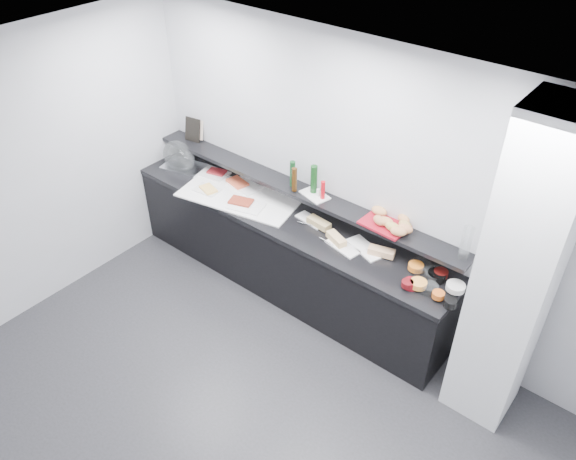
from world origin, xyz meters
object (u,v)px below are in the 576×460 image
Objects in this scene: carafe at (466,243)px; bread_tray at (385,224)px; cloche_base at (184,167)px; sandwich_plate_mid at (343,247)px; condiment_tray at (315,195)px; framed_print at (193,130)px.

bread_tray is at bearing -178.64° from carafe.
carafe reaches higher than cloche_base.
cloche_base is at bearing -170.10° from sandwich_plate_mid.
bread_tray reaches higher than condiment_tray.
framed_print reaches higher than sandwich_plate_mid.
carafe reaches higher than sandwich_plate_mid.
carafe reaches higher than framed_print.
framed_print is 0.92× the size of condiment_tray.
sandwich_plate_mid is at bearing -9.78° from condiment_tray.
carafe is at bearing 15.05° from condiment_tray.
framed_print is 0.65× the size of bread_tray.
condiment_tray is 0.94× the size of carafe.
sandwich_plate_mid is 0.59m from condiment_tray.
framed_print is 2.48m from bread_tray.
bread_tray is at bearing -10.26° from framed_print.
framed_print is 3.20m from carafe.
cloche_base is at bearing -160.04° from condiment_tray.
carafe is at bearing -9.69° from framed_print.
framed_print is 0.87× the size of carafe.
sandwich_plate_mid is at bearing -138.36° from bread_tray.
condiment_tray is 0.70× the size of bread_tray.
condiment_tray is at bearing -179.24° from carafe.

